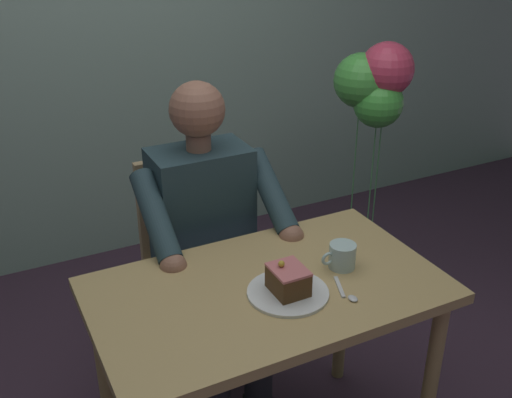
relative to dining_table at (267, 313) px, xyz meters
name	(u,v)px	position (x,y,z in m)	size (l,w,h in m)	color
dining_table	(267,313)	(0.00, 0.00, 0.00)	(1.08, 0.63, 0.75)	tan
chair	(195,258)	(0.00, -0.63, -0.14)	(0.42, 0.42, 0.91)	tan
seated_person	(210,244)	(0.00, -0.46, 0.01)	(0.53, 0.58, 1.26)	#294048
dessert_plate	(288,292)	(-0.03, 0.07, 0.11)	(0.25, 0.25, 0.01)	white
cake_slice	(288,280)	(-0.03, 0.07, 0.15)	(0.10, 0.12, 0.10)	#503218
coffee_cup	(342,255)	(-0.26, 0.01, 0.15)	(0.12, 0.09, 0.08)	silver
dessert_spoon	(347,293)	(-0.19, 0.15, 0.11)	(0.05, 0.14, 0.01)	silver
balloon_display	(373,97)	(-0.98, -0.82, 0.36)	(0.34, 0.32, 1.26)	#B2C1C6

